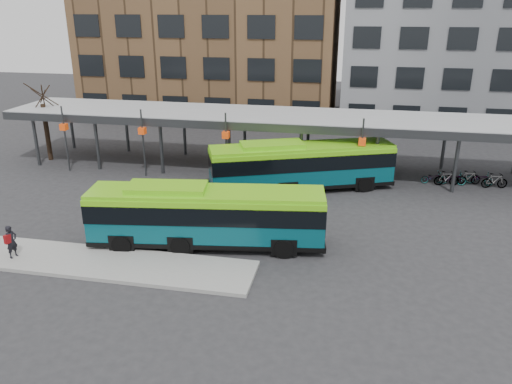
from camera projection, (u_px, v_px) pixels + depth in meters
The scene contains 10 objects.
ground at pixel (236, 247), 25.23m from camera, with size 120.00×120.00×0.00m, color #28282B.
boarding_island at pixel (108, 263), 23.46m from camera, with size 14.00×3.00×0.18m, color gray.
canopy at pixel (277, 118), 35.68m from camera, with size 40.00×6.53×4.80m.
tree at pixel (47, 129), 38.70m from camera, with size 1.64×1.64×5.60m.
building_brick at pixel (213, 10), 52.57m from camera, with size 26.00×14.00×22.00m, color brown.
building_grey at pixel (473, 21), 48.14m from camera, with size 24.00×14.00×20.00m, color slate.
bus_front at pixel (206, 215), 24.90m from camera, with size 11.93×4.12×3.22m.
bus_rear at pixel (301, 165), 32.55m from camera, with size 12.05×6.82×3.30m.
pedestrian at pixel (11, 241), 23.61m from camera, with size 0.52×0.67×1.61m.
bike_rack at pixel (463, 178), 33.76m from camera, with size 5.65×1.50×1.03m.
Camera 1 is at (5.42, -22.00, 11.50)m, focal length 35.00 mm.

